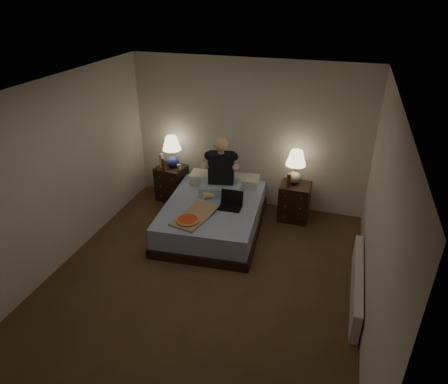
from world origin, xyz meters
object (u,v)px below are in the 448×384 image
(lamp_left, at_px, (172,152))
(pizza_box, at_px, (188,221))
(nightstand_left, at_px, (172,183))
(soda_can, at_px, (179,167))
(person, at_px, (221,166))
(nightstand_right, at_px, (294,202))
(radiator, at_px, (357,284))
(beer_bottle_left, at_px, (163,165))
(laptop, at_px, (230,201))
(lamp_right, at_px, (295,167))
(beer_bottle_right, at_px, (289,180))
(bed, at_px, (213,216))
(water_bottle, at_px, (161,160))

(lamp_left, bearing_deg, pizza_box, -59.39)
(nightstand_left, bearing_deg, soda_can, -13.73)
(soda_can, xyz_separation_m, person, (0.86, -0.31, 0.26))
(nightstand_right, xyz_separation_m, radiator, (1.03, -1.66, -0.11))
(beer_bottle_left, height_order, laptop, beer_bottle_left)
(lamp_right, distance_m, laptop, 1.22)
(lamp_right, bearing_deg, nightstand_right, -57.35)
(nightstand_right, distance_m, beer_bottle_left, 2.30)
(nightstand_left, distance_m, lamp_left, 0.59)
(beer_bottle_right, bearing_deg, soda_can, 177.46)
(pizza_box, xyz_separation_m, radiator, (2.35, -0.29, -0.31))
(nightstand_left, relative_size, lamp_left, 1.11)
(beer_bottle_right, bearing_deg, bed, -150.47)
(bed, bearing_deg, radiator, -27.78)
(nightstand_right, height_order, person, person)
(lamp_left, xyz_separation_m, beer_bottle_right, (2.07, -0.19, -0.17))
(bed, xyz_separation_m, person, (0.02, 0.38, 0.70))
(lamp_right, distance_m, pizza_box, 1.96)
(water_bottle, distance_m, soda_can, 0.35)
(lamp_right, bearing_deg, nightstand_left, -179.61)
(nightstand_right, relative_size, beer_bottle_right, 2.71)
(bed, distance_m, person, 0.80)
(nightstand_left, distance_m, lamp_right, 2.25)
(person, bearing_deg, beer_bottle_right, 0.94)
(beer_bottle_left, bearing_deg, soda_can, 26.49)
(lamp_left, distance_m, beer_bottle_right, 2.09)
(lamp_left, height_order, pizza_box, lamp_left)
(laptop, distance_m, pizza_box, 0.75)
(lamp_left, xyz_separation_m, beer_bottle_left, (-0.08, -0.23, -0.17))
(radiator, bearing_deg, beer_bottle_left, 155.30)
(laptop, xyz_separation_m, pizza_box, (-0.45, -0.59, -0.08))
(soda_can, height_order, pizza_box, soda_can)
(beer_bottle_left, distance_m, beer_bottle_right, 2.15)
(bed, distance_m, laptop, 0.47)
(laptop, bearing_deg, person, 121.20)
(lamp_right, xyz_separation_m, beer_bottle_left, (-2.22, -0.21, -0.16))
(lamp_right, distance_m, person, 1.19)
(water_bottle, bearing_deg, beer_bottle_right, -2.73)
(bed, xyz_separation_m, lamp_right, (1.13, 0.78, 0.67))
(soda_can, bearing_deg, nightstand_right, 0.75)
(nightstand_left, relative_size, person, 0.67)
(beer_bottle_left, height_order, beer_bottle_right, beer_bottle_left)
(water_bottle, bearing_deg, radiator, -26.02)
(nightstand_left, xyz_separation_m, person, (1.05, -0.39, 0.62))
(water_bottle, height_order, person, person)
(lamp_left, bearing_deg, nightstand_right, -2.08)
(bed, relative_size, laptop, 5.55)
(nightstand_left, relative_size, laptop, 1.84)
(lamp_left, height_order, radiator, lamp_left)
(soda_can, height_order, laptop, soda_can)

